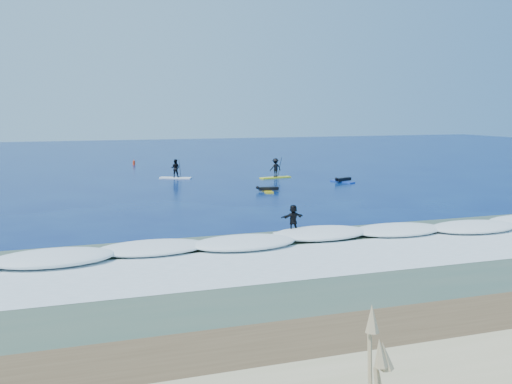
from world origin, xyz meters
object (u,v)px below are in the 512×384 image
object	(u,v)px
sup_paddler_center	(175,170)
prone_paddler_near	(267,190)
wave_surfer	(293,220)
prone_paddler_far	(343,180)
sup_paddler_right	(275,169)
marker_buoy	(134,163)

from	to	relation	value
sup_paddler_center	prone_paddler_near	bearing A→B (deg)	-36.76
sup_paddler_center	wave_surfer	world-z (taller)	sup_paddler_center
sup_paddler_center	prone_paddler_near	distance (m)	11.29
wave_surfer	prone_paddler_far	bearing A→B (deg)	47.70
sup_paddler_center	sup_paddler_right	xyz separation A→B (m)	(8.43, -2.51, 0.06)
wave_surfer	prone_paddler_near	bearing A→B (deg)	66.27
marker_buoy	wave_surfer	bearing A→B (deg)	-85.18
wave_surfer	marker_buoy	distance (m)	37.83
prone_paddler_near	prone_paddler_far	size ratio (longest dim) A/B	0.94
prone_paddler_near	marker_buoy	xyz separation A→B (m)	(-7.03, 23.29, 0.13)
prone_paddler_far	prone_paddler_near	bearing A→B (deg)	90.74
sup_paddler_center	prone_paddler_far	size ratio (longest dim) A/B	1.21
prone_paddler_near	wave_surfer	xyz separation A→B (m)	(-3.85, -14.40, 0.64)
prone_paddler_near	prone_paddler_far	bearing A→B (deg)	-58.81
prone_paddler_far	marker_buoy	xyz separation A→B (m)	(-14.82, 20.12, 0.12)
prone_paddler_near	prone_paddler_far	xyz separation A→B (m)	(7.80, 3.17, 0.01)
sup_paddler_center	wave_surfer	distance (m)	24.56
prone_paddler_near	wave_surfer	distance (m)	14.92
prone_paddler_far	wave_surfer	bearing A→B (deg)	125.08
sup_paddler_right	prone_paddler_near	xyz separation A→B (m)	(-3.48, -7.62, -0.63)
wave_surfer	sup_paddler_right	bearing A→B (deg)	62.82
sup_paddler_right	prone_paddler_far	size ratio (longest dim) A/B	1.28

